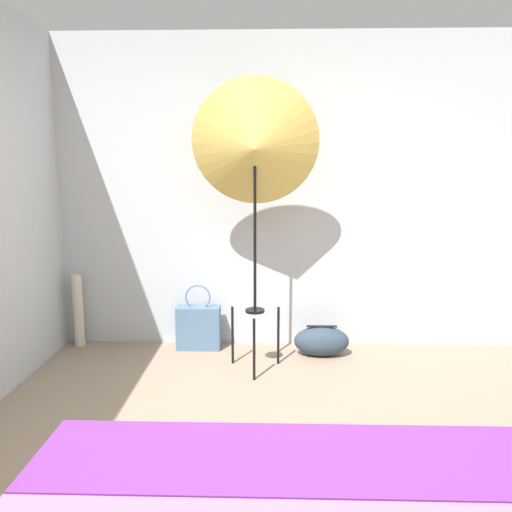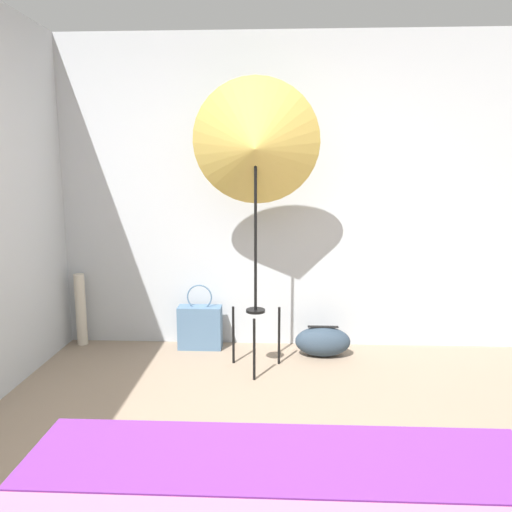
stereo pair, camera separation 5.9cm
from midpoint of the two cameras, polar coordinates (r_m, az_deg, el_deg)
The scene contains 5 objects.
wall_back at distance 4.22m, azimuth 1.42°, elevation 7.05°, with size 8.00×0.05×2.60m.
photo_umbrella at distance 3.62m, azimuth -0.60°, elevation 12.34°, with size 0.94×0.45×2.15m.
tote_bag at distance 4.30m, azimuth -6.97°, elevation -8.05°, with size 0.37×0.15×0.56m.
duffel_bag at distance 4.17m, azimuth 7.09°, elevation -9.62°, with size 0.45×0.24×0.25m.
paper_roll at distance 4.58m, azimuth -20.00°, elevation -5.86°, with size 0.09×0.09×0.63m.
Camera 1 is at (-0.01, -1.88, 1.52)m, focal length 35.00 mm.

